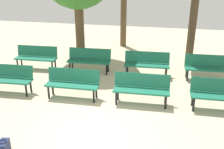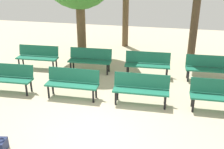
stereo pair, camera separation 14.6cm
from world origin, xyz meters
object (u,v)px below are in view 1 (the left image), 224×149
object	(u,v)px
bench_r1_c2	(147,63)
bench_r1_c3	(208,66)
bench_r0_c0	(7,77)
bench_r0_c3	(220,93)
tree_2	(124,13)
handbag	(4,147)
bench_r0_c1	(73,82)
bench_r1_c0	(36,56)
bench_r1_c1	(89,59)
bench_r0_c2	(142,87)

from	to	relation	value
bench_r1_c2	bench_r1_c3	xyz separation A→B (m)	(2.13, 0.06, 0.00)
bench_r0_c0	bench_r0_c3	bearing A→B (deg)	-1.39
tree_2	handbag	size ratio (longest dim) A/B	9.22
bench_r0_c1	tree_2	xyz separation A→B (m)	(0.57, 5.86, 1.11)
bench_r0_c0	bench_r1_c2	bearing A→B (deg)	25.36
bench_r1_c0	bench_r1_c1	xyz separation A→B (m)	(2.09, 0.09, 0.00)
bench_r0_c1	bench_r1_c2	world-z (taller)	same
bench_r1_c0	bench_r1_c1	distance (m)	2.09
handbag	bench_r0_c2	bearing A→B (deg)	46.57
bench_r0_c0	bench_r1_c3	world-z (taller)	same
bench_r0_c3	handbag	world-z (taller)	bench_r0_c3
bench_r0_c1	bench_r0_c2	xyz separation A→B (m)	(2.06, 0.04, 0.00)
bench_r0_c2	bench_r1_c2	distance (m)	2.13
bench_r0_c0	tree_2	xyz separation A→B (m)	(2.70, 5.91, 1.11)
bench_r1_c0	handbag	size ratio (longest dim) A/B	4.64
tree_2	bench_r1_c2	bearing A→B (deg)	-68.31
bench_r0_c0	bench_r1_c3	size ratio (longest dim) A/B	1.00
bench_r1_c1	bench_r0_c0	bearing A→B (deg)	-134.60
bench_r0_c2	bench_r1_c2	world-z (taller)	same
bench_r0_c3	tree_2	size ratio (longest dim) A/B	0.50
bench_r1_c3	tree_2	size ratio (longest dim) A/B	0.50
bench_r0_c3	bench_r0_c2	bearing A→B (deg)	-179.74
tree_2	bench_r1_c3	bearing A→B (deg)	-45.32
bench_r0_c0	bench_r0_c2	bearing A→B (deg)	-1.46
bench_r0_c3	bench_r1_c1	size ratio (longest dim) A/B	1.00
bench_r0_c0	handbag	world-z (taller)	bench_r0_c0
bench_r1_c2	handbag	size ratio (longest dim) A/B	4.64
bench_r1_c2	tree_2	size ratio (longest dim) A/B	0.50
bench_r0_c2	bench_r0_c0	bearing A→B (deg)	179.51
bench_r0_c1	bench_r1_c2	distance (m)	2.98
bench_r1_c1	bench_r0_c1	bearing A→B (deg)	-89.21
bench_r0_c2	bench_r1_c0	bearing A→B (deg)	152.80
bench_r0_c0	bench_r0_c3	distance (m)	6.36
bench_r0_c3	handbag	xyz separation A→B (m)	(-4.83, -2.88, -0.37)
bench_r0_c0	bench_r0_c3	world-z (taller)	same
tree_2	bench_r0_c1	bearing A→B (deg)	-95.55
tree_2	bench_r0_c2	bearing A→B (deg)	-75.61
bench_r0_c0	tree_2	distance (m)	6.60
bench_r1_c1	bench_r1_c2	xyz separation A→B (m)	(2.14, 0.02, 0.00)
bench_r1_c1	bench_r1_c2	world-z (taller)	same
bench_r0_c3	bench_r1_c0	world-z (taller)	same
bench_r0_c2	tree_2	size ratio (longest dim) A/B	0.50
bench_r0_c2	handbag	world-z (taller)	bench_r0_c2
bench_r0_c1	bench_r0_c3	bearing A→B (deg)	0.33
bench_r1_c0	bench_r0_c2	bearing A→B (deg)	-27.89
bench_r0_c2	bench_r1_c1	size ratio (longest dim) A/B	1.00
bench_r1_c1	bench_r1_c2	size ratio (longest dim) A/B	1.00
bench_r0_c3	handbag	distance (m)	5.64
bench_r1_c0	handbag	xyz separation A→B (m)	(1.59, -4.86, -0.37)
bench_r0_c0	bench_r1_c3	xyz separation A→B (m)	(6.30, 2.28, 0.00)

